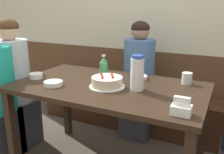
{
  "coord_description": "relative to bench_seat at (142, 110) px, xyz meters",
  "views": [
    {
      "loc": [
        0.81,
        -1.61,
        1.34
      ],
      "look_at": [
        0.0,
        0.05,
        0.8
      ],
      "focal_mm": 40.0,
      "sensor_mm": 36.0,
      "label": 1
    }
  ],
  "objects": [
    {
      "name": "bench_seat",
      "position": [
        0.0,
        0.0,
        0.0
      ],
      "size": [
        2.38,
        0.38,
        0.42
      ],
      "color": "#381E11",
      "rests_on": "ground_plane"
    },
    {
      "name": "person_teal_shirt",
      "position": [
        0.0,
        -0.15,
        0.34
      ],
      "size": [
        0.3,
        0.34,
        1.19
      ],
      "rotation": [
        0.0,
        0.0,
        -1.57
      ],
      "color": "#33333D",
      "rests_on": "ground_plane"
    },
    {
      "name": "back_wall",
      "position": [
        0.0,
        0.22,
        1.04
      ],
      "size": [
        4.8,
        0.04,
        2.5
      ],
      "color": "brown",
      "rests_on": "ground_plane"
    },
    {
      "name": "water_pitcher",
      "position": [
        0.23,
        -0.84,
        0.66
      ],
      "size": [
        0.1,
        0.1,
        0.25
      ],
      "color": "white",
      "rests_on": "dining_table"
    },
    {
      "name": "bowl_rice_small",
      "position": [
        0.15,
        -0.58,
        0.55
      ],
      "size": [
        0.14,
        0.14,
        0.03
      ],
      "color": "white",
      "rests_on": "dining_table"
    },
    {
      "name": "dining_table",
      "position": [
        0.0,
        -0.83,
        0.45
      ],
      "size": [
        1.45,
        0.83,
        0.75
      ],
      "color": "black",
      "rests_on": "ground_plane"
    },
    {
      "name": "birthday_cake",
      "position": [
        0.01,
        -0.88,
        0.58
      ],
      "size": [
        0.27,
        0.27,
        0.1
      ],
      "color": "white",
      "rests_on": "dining_table"
    },
    {
      "name": "napkin_holder",
      "position": [
        0.6,
        -1.13,
        0.58
      ],
      "size": [
        0.11,
        0.08,
        0.11
      ],
      "color": "white",
      "rests_on": "dining_table"
    },
    {
      "name": "bowl_soup_white",
      "position": [
        -0.62,
        -0.94,
        0.56
      ],
      "size": [
        0.11,
        0.11,
        0.04
      ],
      "color": "white",
      "rests_on": "dining_table"
    },
    {
      "name": "glass_water_tall",
      "position": [
        0.53,
        -0.55,
        0.58
      ],
      "size": [
        0.08,
        0.08,
        0.09
      ],
      "color": "silver",
      "rests_on": "dining_table"
    },
    {
      "name": "soju_bottle",
      "position": [
        -0.11,
        -0.69,
        0.63
      ],
      "size": [
        0.07,
        0.07,
        0.2
      ],
      "color": "#388E4C",
      "rests_on": "dining_table"
    },
    {
      "name": "person_grey_tee",
      "position": [
        -0.98,
        -0.85,
        0.37
      ],
      "size": [
        0.34,
        0.31,
        1.23
      ],
      "color": "#33333D",
      "rests_on": "ground_plane"
    },
    {
      "name": "bowl_side_dish",
      "position": [
        -0.37,
        -1.03,
        0.56
      ],
      "size": [
        0.14,
        0.14,
        0.03
      ],
      "color": "white",
      "rests_on": "dining_table"
    }
  ]
}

